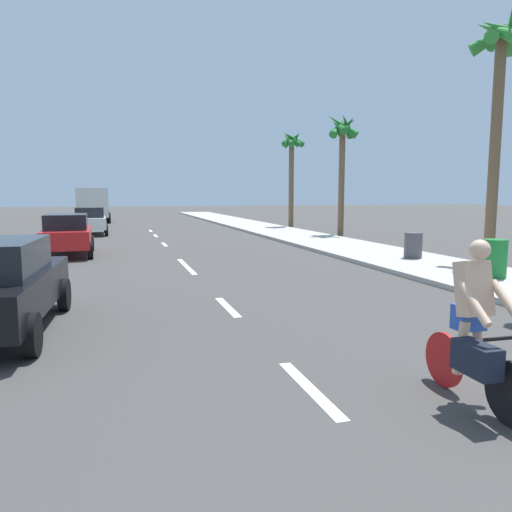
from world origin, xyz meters
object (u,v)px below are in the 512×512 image
(parked_car_white, at_px, (90,220))
(palm_tree_mid, at_px, (500,69))
(parked_car_red, at_px, (67,234))
(cyclist, at_px, (475,332))
(palm_tree_distant, at_px, (291,152))
(delivery_truck, at_px, (92,204))
(trash_bin_far, at_px, (413,245))
(palm_tree_far, at_px, (342,139))
(trash_bin_near, at_px, (495,259))

(parked_car_white, distance_m, palm_tree_mid, 21.65)
(parked_car_red, bearing_deg, cyclist, -72.01)
(palm_tree_distant, bearing_deg, delivery_truck, 141.28)
(cyclist, xyz_separation_m, delivery_truck, (-5.41, 38.24, 0.67))
(parked_car_white, relative_size, palm_tree_distant, 0.62)
(parked_car_red, height_order, trash_bin_far, parked_car_red)
(palm_tree_distant, bearing_deg, palm_tree_far, -88.16)
(parked_car_white, height_order, trash_bin_near, parked_car_white)
(delivery_truck, bearing_deg, parked_car_white, -90.55)
(palm_tree_distant, bearing_deg, trash_bin_near, -95.96)
(cyclist, distance_m, palm_tree_far, 22.28)
(palm_tree_far, bearing_deg, trash_bin_far, -102.23)
(cyclist, relative_size, parked_car_red, 0.45)
(cyclist, height_order, trash_bin_near, cyclist)
(palm_tree_distant, bearing_deg, parked_car_white, -170.41)
(palm_tree_mid, relative_size, trash_bin_far, 9.29)
(cyclist, height_order, delivery_truck, delivery_truck)
(palm_tree_mid, bearing_deg, delivery_truck, 114.84)
(palm_tree_mid, height_order, palm_tree_far, palm_tree_mid)
(parked_car_red, relative_size, delivery_truck, 0.63)
(palm_tree_far, height_order, trash_bin_far, palm_tree_far)
(parked_car_red, bearing_deg, trash_bin_far, -25.73)
(parked_car_white, distance_m, trash_bin_far, 18.78)
(parked_car_red, distance_m, trash_bin_near, 14.51)
(palm_tree_mid, bearing_deg, trash_bin_far, 150.41)
(palm_tree_far, height_order, trash_bin_near, palm_tree_far)
(parked_car_red, relative_size, palm_tree_mid, 0.50)
(trash_bin_far, bearing_deg, palm_tree_distant, 83.58)
(delivery_truck, bearing_deg, trash_bin_near, -72.91)
(delivery_truck, xyz_separation_m, palm_tree_mid, (13.55, -29.28, 4.71))
(cyclist, height_order, parked_car_red, cyclist)
(parked_car_red, bearing_deg, trash_bin_near, -40.90)
(parked_car_white, xyz_separation_m, delivery_truck, (-0.36, 12.98, 0.67))
(cyclist, relative_size, parked_car_white, 0.44)
(trash_bin_near, bearing_deg, palm_tree_far, 80.09)
(parked_car_red, distance_m, palm_tree_distant, 18.63)
(parked_car_red, xyz_separation_m, trash_bin_near, (11.21, -9.21, -0.20))
(trash_bin_far, bearing_deg, delivery_truck, 112.22)
(delivery_truck, distance_m, trash_bin_near, 34.04)
(palm_tree_far, bearing_deg, cyclist, -112.21)
(palm_tree_mid, xyz_separation_m, trash_bin_far, (-2.07, 1.18, -5.64))
(delivery_truck, relative_size, trash_bin_near, 6.32)
(delivery_truck, relative_size, palm_tree_distant, 0.95)
(delivery_truck, distance_m, trash_bin_far, 30.37)
(palm_tree_distant, relative_size, trash_bin_far, 7.66)
(parked_car_red, relative_size, trash_bin_near, 4.00)
(delivery_truck, xyz_separation_m, trash_bin_near, (11.20, -32.14, -0.86))
(trash_bin_near, height_order, trash_bin_far, trash_bin_near)
(cyclist, distance_m, parked_car_white, 25.77)
(palm_tree_far, bearing_deg, delivery_truck, 127.16)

